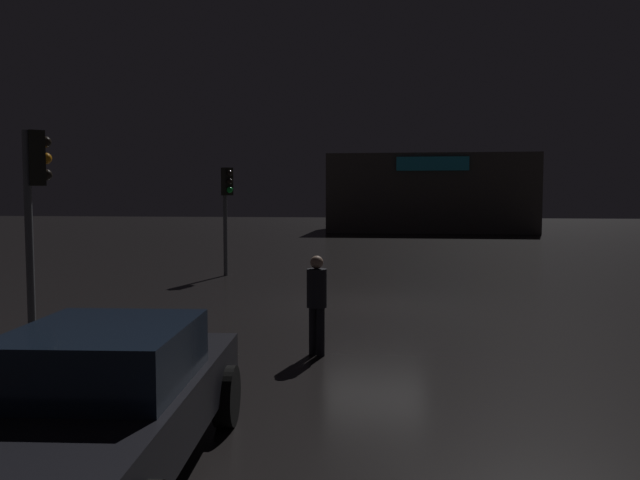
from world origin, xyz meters
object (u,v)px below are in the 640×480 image
traffic_signal_main (227,197)px  pedestrian (317,298)px  car_near (105,403)px  traffic_signal_opposite (35,191)px  store_building (429,193)px

traffic_signal_main → pedestrian: bearing=-66.7°
car_near → traffic_signal_main: bearing=101.2°
traffic_signal_main → pedestrian: (4.34, -10.09, -1.64)m
traffic_signal_main → pedestrian: 11.10m
traffic_signal_opposite → car_near: (3.65, -4.95, -2.03)m
traffic_signal_main → traffic_signal_opposite: traffic_signal_opposite is taller
store_building → traffic_signal_opposite: 39.50m
car_near → pedestrian: 5.15m
pedestrian → traffic_signal_opposite: bearing=-179.9°
traffic_signal_main → pedestrian: size_ratio=2.13×
traffic_signal_main → car_near: traffic_signal_main is taller
traffic_signal_opposite → car_near: bearing=-53.6°
traffic_signal_opposite → car_near: size_ratio=0.82×
store_building → traffic_signal_main: 29.54m
traffic_signal_main → car_near: 15.45m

